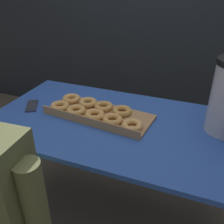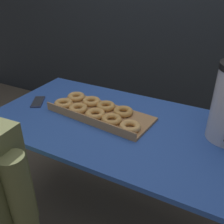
{
  "view_description": "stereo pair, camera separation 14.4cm",
  "coord_description": "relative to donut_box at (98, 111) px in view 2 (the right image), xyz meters",
  "views": [
    {
      "loc": [
        0.41,
        -1.17,
        1.5
      ],
      "look_at": [
        -0.04,
        0.0,
        0.8
      ],
      "focal_mm": 40.0,
      "sensor_mm": 36.0,
      "label": 1
    },
    {
      "loc": [
        0.54,
        -1.11,
        1.5
      ],
      "look_at": [
        -0.04,
        0.0,
        0.8
      ],
      "focal_mm": 40.0,
      "sensor_mm": 36.0,
      "label": 2
    }
  ],
  "objects": [
    {
      "name": "ground_plane",
      "position": [
        0.16,
        -0.03,
        -0.76
      ],
      "size": [
        12.0,
        12.0,
        0.0
      ],
      "primitive_type": "plane",
      "color": "brown"
    },
    {
      "name": "cell_phone",
      "position": [
        -0.44,
        -0.05,
        -0.02
      ],
      "size": [
        0.14,
        0.17,
        0.01
      ],
      "rotation": [
        0.0,
        0.0,
        0.53
      ],
      "color": "#2D334C",
      "rests_on": "folding_table"
    },
    {
      "name": "donut_box",
      "position": [
        0.0,
        0.0,
        0.0
      ],
      "size": [
        0.67,
        0.34,
        0.05
      ],
      "rotation": [
        0.0,
        0.0,
        -0.11
      ],
      "color": "tan",
      "rests_on": "folding_table"
    },
    {
      "name": "folding_table",
      "position": [
        0.16,
        -0.03,
        -0.07
      ],
      "size": [
        1.53,
        0.82,
        0.74
      ],
      "color": "#2D56B2",
      "rests_on": "ground"
    }
  ]
}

